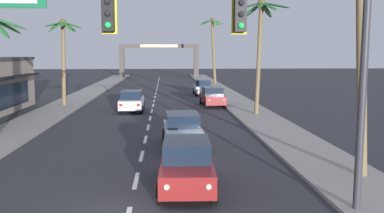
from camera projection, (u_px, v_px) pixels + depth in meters
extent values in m
cube|color=gray|center=(252.00, 113.00, 31.67)|extent=(3.20, 110.00, 0.14)
cube|color=gray|center=(46.00, 115.00, 30.67)|extent=(3.20, 110.00, 0.14)
cube|color=silver|center=(136.00, 180.00, 15.21)|extent=(0.16, 2.00, 0.01)
cube|color=silver|center=(142.00, 156.00, 18.81)|extent=(0.16, 2.00, 0.01)
cube|color=silver|center=(145.00, 139.00, 22.42)|extent=(0.16, 2.00, 0.01)
cube|color=silver|center=(148.00, 127.00, 26.02)|extent=(0.16, 2.00, 0.01)
cube|color=silver|center=(150.00, 118.00, 29.63)|extent=(0.16, 2.00, 0.01)
cube|color=silver|center=(152.00, 111.00, 33.23)|extent=(0.16, 2.00, 0.01)
cube|color=silver|center=(153.00, 105.00, 36.84)|extent=(0.16, 2.00, 0.01)
cube|color=silver|center=(154.00, 101.00, 40.44)|extent=(0.16, 2.00, 0.01)
cube|color=silver|center=(155.00, 97.00, 44.04)|extent=(0.16, 2.00, 0.01)
cube|color=silver|center=(156.00, 93.00, 47.65)|extent=(0.16, 2.00, 0.01)
cube|color=silver|center=(156.00, 91.00, 51.25)|extent=(0.16, 2.00, 0.01)
cube|color=silver|center=(157.00, 88.00, 54.86)|extent=(0.16, 2.00, 0.01)
cube|color=silver|center=(157.00, 86.00, 58.46)|extent=(0.16, 2.00, 0.01)
cube|color=silver|center=(158.00, 84.00, 62.07)|extent=(0.16, 2.00, 0.01)
cube|color=silver|center=(158.00, 82.00, 65.67)|extent=(0.16, 2.00, 0.01)
cube|color=silver|center=(159.00, 81.00, 69.28)|extent=(0.16, 2.00, 0.01)
cube|color=silver|center=(159.00, 79.00, 72.88)|extent=(0.16, 2.00, 0.01)
cube|color=silver|center=(159.00, 78.00, 76.49)|extent=(0.16, 2.00, 0.01)
cube|color=silver|center=(160.00, 77.00, 80.09)|extent=(0.16, 2.00, 0.01)
cylinder|color=#2D2D33|center=(362.00, 98.00, 11.70)|extent=(0.22, 0.22, 6.81)
cube|color=black|center=(240.00, 15.00, 11.15)|extent=(0.32, 0.26, 0.92)
sphere|color=black|center=(241.00, 3.00, 10.97)|extent=(0.17, 0.17, 0.17)
sphere|color=black|center=(241.00, 14.00, 11.01)|extent=(0.17, 0.17, 0.17)
sphere|color=#1EE54C|center=(241.00, 26.00, 11.05)|extent=(0.17, 0.17, 0.17)
cube|color=yellow|center=(239.00, 15.00, 11.31)|extent=(0.42, 0.03, 1.04)
cube|color=black|center=(108.00, 14.00, 10.92)|extent=(0.32, 0.26, 0.92)
sphere|color=black|center=(107.00, 2.00, 10.74)|extent=(0.17, 0.17, 0.17)
sphere|color=black|center=(108.00, 13.00, 10.78)|extent=(0.17, 0.17, 0.17)
sphere|color=#1EE54C|center=(108.00, 25.00, 10.82)|extent=(0.17, 0.17, 0.17)
cube|color=yellow|center=(109.00, 14.00, 11.08)|extent=(0.42, 0.03, 1.04)
cube|color=#146038|center=(1.00, 1.00, 10.72)|extent=(2.34, 0.05, 0.36)
cube|color=white|center=(0.00, 1.00, 10.69)|extent=(1.87, 0.01, 0.12)
cube|color=maroon|center=(187.00, 169.00, 14.26)|extent=(1.93, 4.37, 0.72)
cube|color=black|center=(187.00, 149.00, 14.32)|extent=(1.69, 2.26, 0.64)
cylinder|color=black|center=(215.00, 193.00, 12.93)|extent=(0.25, 0.65, 0.64)
cylinder|color=black|center=(160.00, 193.00, 12.88)|extent=(0.25, 0.65, 0.64)
cylinder|color=black|center=(209.00, 168.00, 15.74)|extent=(0.25, 0.65, 0.64)
cylinder|color=black|center=(164.00, 168.00, 15.69)|extent=(0.25, 0.65, 0.64)
sphere|color=#F9EFC6|center=(209.00, 187.00, 12.12)|extent=(0.18, 0.18, 0.18)
sphere|color=#F9EFC6|center=(167.00, 187.00, 12.09)|extent=(0.18, 0.18, 0.18)
cube|color=red|center=(202.00, 151.00, 16.41)|extent=(0.24, 0.07, 0.20)
cube|color=red|center=(169.00, 152.00, 16.37)|extent=(0.24, 0.07, 0.20)
cube|color=silver|center=(183.00, 133.00, 20.64)|extent=(1.91, 4.36, 0.72)
cube|color=black|center=(182.00, 119.00, 20.70)|extent=(1.68, 2.26, 0.64)
cylinder|color=black|center=(203.00, 146.00, 19.38)|extent=(0.24, 0.65, 0.64)
cylinder|color=black|center=(167.00, 147.00, 19.21)|extent=(0.24, 0.65, 0.64)
cylinder|color=black|center=(197.00, 134.00, 22.18)|extent=(0.24, 0.65, 0.64)
cylinder|color=black|center=(165.00, 135.00, 22.00)|extent=(0.24, 0.65, 0.64)
sphere|color=#F9EFC6|center=(200.00, 140.00, 18.55)|extent=(0.18, 0.18, 0.18)
sphere|color=#F9EFC6|center=(173.00, 141.00, 18.43)|extent=(0.18, 0.18, 0.18)
cube|color=red|center=(191.00, 124.00, 22.83)|extent=(0.24, 0.07, 0.20)
cube|color=red|center=(168.00, 124.00, 22.70)|extent=(0.24, 0.07, 0.20)
cube|color=silver|center=(132.00, 103.00, 33.14)|extent=(1.77, 4.31, 0.72)
cube|color=black|center=(132.00, 95.00, 32.90)|extent=(1.61, 2.21, 0.64)
cylinder|color=black|center=(123.00, 105.00, 34.53)|extent=(0.22, 0.64, 0.64)
cylinder|color=black|center=(144.00, 105.00, 34.65)|extent=(0.22, 0.64, 0.64)
cylinder|color=black|center=(119.00, 110.00, 31.73)|extent=(0.22, 0.64, 0.64)
cylinder|color=black|center=(142.00, 110.00, 31.84)|extent=(0.22, 0.64, 0.64)
sphere|color=#B2B2AD|center=(126.00, 99.00, 35.24)|extent=(0.18, 0.18, 0.18)
sphere|color=#B2B2AD|center=(141.00, 99.00, 35.32)|extent=(0.18, 0.18, 0.18)
cube|color=red|center=(121.00, 105.00, 30.95)|extent=(0.24, 0.06, 0.20)
cube|color=red|center=(138.00, 105.00, 31.04)|extent=(0.24, 0.06, 0.20)
cube|color=maroon|center=(213.00, 98.00, 36.29)|extent=(1.89, 4.35, 0.72)
cube|color=black|center=(212.00, 91.00, 36.35)|extent=(1.67, 2.25, 0.64)
cylinder|color=black|center=(225.00, 104.00, 35.02)|extent=(0.24, 0.65, 0.64)
cylinder|color=black|center=(205.00, 105.00, 34.85)|extent=(0.24, 0.65, 0.64)
cylinder|color=black|center=(220.00, 101.00, 37.82)|extent=(0.24, 0.65, 0.64)
cylinder|color=black|center=(201.00, 101.00, 37.65)|extent=(0.24, 0.65, 0.64)
sphere|color=#B2B2AD|center=(224.00, 100.00, 34.20)|extent=(0.18, 0.18, 0.18)
sphere|color=#B2B2AD|center=(209.00, 100.00, 34.08)|extent=(0.18, 0.18, 0.18)
cube|color=red|center=(216.00, 95.00, 38.47)|extent=(0.24, 0.07, 0.20)
cube|color=red|center=(202.00, 95.00, 38.35)|extent=(0.24, 0.07, 0.20)
cube|color=silver|center=(202.00, 89.00, 45.97)|extent=(1.79, 4.31, 0.72)
cube|color=black|center=(202.00, 83.00, 46.03)|extent=(1.61, 2.21, 0.64)
cylinder|color=black|center=(212.00, 93.00, 44.68)|extent=(0.22, 0.64, 0.64)
cylinder|color=black|center=(196.00, 93.00, 44.55)|extent=(0.22, 0.64, 0.64)
cylinder|color=black|center=(209.00, 91.00, 47.48)|extent=(0.22, 0.64, 0.64)
cylinder|color=black|center=(194.00, 91.00, 47.36)|extent=(0.22, 0.64, 0.64)
sphere|color=#B2B2AD|center=(210.00, 90.00, 43.86)|extent=(0.18, 0.18, 0.18)
sphere|color=#B2B2AD|center=(199.00, 90.00, 43.77)|extent=(0.18, 0.18, 0.18)
cube|color=red|center=(206.00, 86.00, 48.14)|extent=(0.24, 0.06, 0.20)
cube|color=red|center=(195.00, 86.00, 48.05)|extent=(0.24, 0.06, 0.20)
ellipsoid|color=#236028|center=(8.00, 23.00, 22.07)|extent=(2.09, 0.56, 0.79)
ellipsoid|color=#236028|center=(6.00, 26.00, 22.95)|extent=(1.43, 1.91, 0.94)
ellipsoid|color=#236028|center=(0.00, 28.00, 23.02)|extent=(0.74, 1.94, 1.19)
cylinder|color=brown|center=(64.00, 65.00, 35.62)|extent=(0.52, 0.34, 7.22)
ellipsoid|color=#236028|center=(72.00, 25.00, 35.28)|extent=(1.64, 0.51, 0.64)
ellipsoid|color=#236028|center=(69.00, 27.00, 35.83)|extent=(1.16, 1.52, 0.87)
ellipsoid|color=#236028|center=(67.00, 25.00, 35.96)|extent=(0.64, 1.67, 0.58)
ellipsoid|color=#236028|center=(57.00, 25.00, 35.59)|extent=(1.54, 1.28, 0.66)
ellipsoid|color=#236028|center=(53.00, 24.00, 35.09)|extent=(1.65, 0.46, 0.56)
ellipsoid|color=#236028|center=(56.00, 27.00, 34.71)|extent=(1.36, 1.27, 1.03)
ellipsoid|color=#236028|center=(62.00, 24.00, 34.41)|extent=(0.65, 1.67, 0.62)
ellipsoid|color=#236028|center=(68.00, 27.00, 34.77)|extent=(1.36, 1.29, 1.01)
sphere|color=#4C4223|center=(63.00, 22.00, 35.15)|extent=(0.60, 0.60, 0.60)
cylinder|color=brown|center=(362.00, 56.00, 14.82)|extent=(0.90, 0.36, 9.12)
cylinder|color=brown|center=(259.00, 61.00, 30.33)|extent=(0.52, 0.31, 8.20)
ellipsoid|color=#1E5123|center=(276.00, 5.00, 29.68)|extent=(2.13, 0.81, 0.56)
ellipsoid|color=#1E5123|center=(266.00, 10.00, 30.64)|extent=(1.48, 1.80, 1.05)
ellipsoid|color=#1E5123|center=(262.00, 7.00, 30.82)|extent=(0.91, 2.11, 0.62)
ellipsoid|color=#1E5123|center=(253.00, 10.00, 30.68)|extent=(1.21, 1.95, 1.00)
ellipsoid|color=#1E5123|center=(247.00, 6.00, 29.89)|extent=(2.10, 0.66, 0.67)
ellipsoid|color=#1E5123|center=(252.00, 10.00, 29.35)|extent=(1.78, 1.32, 1.25)
ellipsoid|color=#1E5123|center=(260.00, 5.00, 28.86)|extent=(1.00, 2.08, 0.73)
ellipsoid|color=#1E5123|center=(269.00, 6.00, 28.94)|extent=(1.07, 2.04, 0.85)
ellipsoid|color=#1E5123|center=(275.00, 5.00, 29.32)|extent=(1.96, 1.48, 0.60)
sphere|color=#4C4223|center=(261.00, 3.00, 29.80)|extent=(0.60, 0.60, 0.60)
cylinder|color=brown|center=(214.00, 52.00, 61.20)|extent=(0.94, 0.42, 9.48)
ellipsoid|color=#2D702D|center=(218.00, 22.00, 60.47)|extent=(1.95, 0.78, 0.83)
ellipsoid|color=#2D702D|center=(215.00, 22.00, 61.37)|extent=(1.45, 1.77, 0.84)
ellipsoid|color=#2D702D|center=(212.00, 22.00, 61.53)|extent=(0.63, 1.96, 0.77)
ellipsoid|color=#2D702D|center=(207.00, 21.00, 61.29)|extent=(1.54, 1.79, 0.59)
ellipsoid|color=#2D702D|center=(206.00, 22.00, 60.78)|extent=(1.93, 0.88, 0.89)
ellipsoid|color=#2D702D|center=(207.00, 22.00, 60.23)|extent=(1.84, 1.07, 1.04)
ellipsoid|color=#2D702D|center=(209.00, 21.00, 59.78)|extent=(1.46, 1.82, 0.64)
ellipsoid|color=#2D702D|center=(215.00, 23.00, 59.88)|extent=(1.06, 1.77, 1.17)
ellipsoid|color=#2D702D|center=(216.00, 22.00, 59.99)|extent=(1.47, 1.65, 1.06)
sphere|color=#4C4223|center=(212.00, 20.00, 60.56)|extent=(0.60, 0.60, 0.60)
cube|color=#423D38|center=(122.00, 63.00, 76.97)|extent=(0.90, 0.90, 5.60)
cube|color=#423D38|center=(196.00, 63.00, 77.87)|extent=(0.90, 0.90, 5.60)
cube|color=#423D38|center=(159.00, 46.00, 77.01)|extent=(14.85, 0.60, 0.70)
cube|color=tan|center=(159.00, 46.00, 76.70)|extent=(6.98, 0.08, 0.56)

